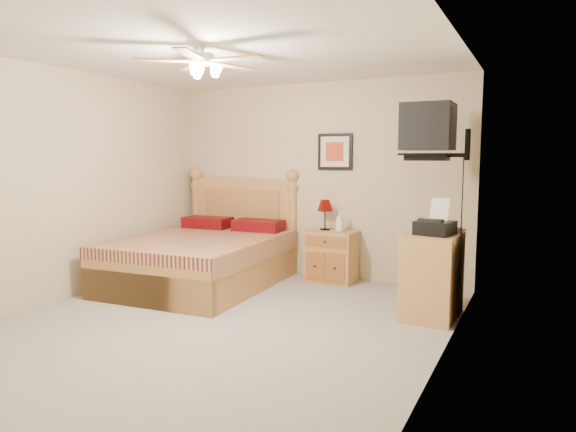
# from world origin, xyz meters

# --- Properties ---
(floor) EXTENTS (4.50, 4.50, 0.00)m
(floor) POSITION_xyz_m (0.00, 0.00, 0.00)
(floor) COLOR gray
(floor) RESTS_ON ground
(ceiling) EXTENTS (4.00, 4.50, 0.04)m
(ceiling) POSITION_xyz_m (0.00, 0.00, 2.50)
(ceiling) COLOR white
(ceiling) RESTS_ON ground
(wall_back) EXTENTS (4.00, 0.04, 2.50)m
(wall_back) POSITION_xyz_m (0.00, 2.25, 1.25)
(wall_back) COLOR #C4B190
(wall_back) RESTS_ON ground
(wall_left) EXTENTS (0.04, 4.50, 2.50)m
(wall_left) POSITION_xyz_m (-2.00, 0.00, 1.25)
(wall_left) COLOR #C4B190
(wall_left) RESTS_ON ground
(wall_right) EXTENTS (0.04, 4.50, 2.50)m
(wall_right) POSITION_xyz_m (2.00, 0.00, 1.25)
(wall_right) COLOR #C4B190
(wall_right) RESTS_ON ground
(bed) EXTENTS (1.76, 2.25, 1.40)m
(bed) POSITION_xyz_m (-1.03, 1.12, 0.70)
(bed) COLOR #B9773C
(bed) RESTS_ON ground
(nightstand) EXTENTS (0.59, 0.45, 0.64)m
(nightstand) POSITION_xyz_m (0.33, 2.00, 0.32)
(nightstand) COLOR #A77834
(nightstand) RESTS_ON ground
(table_lamp) EXTENTS (0.21, 0.21, 0.38)m
(table_lamp) POSITION_xyz_m (0.21, 2.07, 0.83)
(table_lamp) COLOR #580805
(table_lamp) RESTS_ON nightstand
(lotion_bottle) EXTENTS (0.12, 0.12, 0.25)m
(lotion_bottle) POSITION_xyz_m (0.43, 2.01, 0.76)
(lotion_bottle) COLOR white
(lotion_bottle) RESTS_ON nightstand
(framed_picture) EXTENTS (0.46, 0.04, 0.46)m
(framed_picture) POSITION_xyz_m (0.27, 2.23, 1.62)
(framed_picture) COLOR black
(framed_picture) RESTS_ON wall_back
(dresser) EXTENTS (0.51, 0.71, 0.81)m
(dresser) POSITION_xyz_m (1.73, 1.10, 0.41)
(dresser) COLOR #BB7E48
(dresser) RESTS_ON ground
(fax_machine) EXTENTS (0.39, 0.41, 0.35)m
(fax_machine) POSITION_xyz_m (1.75, 1.07, 0.99)
(fax_machine) COLOR black
(fax_machine) RESTS_ON dresser
(magazine_lower) EXTENTS (0.32, 0.36, 0.03)m
(magazine_lower) POSITION_xyz_m (1.73, 1.37, 0.83)
(magazine_lower) COLOR #B7AC96
(magazine_lower) RESTS_ON dresser
(magazine_upper) EXTENTS (0.27, 0.33, 0.02)m
(magazine_upper) POSITION_xyz_m (1.74, 1.40, 0.85)
(magazine_upper) COLOR tan
(magazine_upper) RESTS_ON magazine_lower
(wall_tv) EXTENTS (0.56, 0.46, 0.58)m
(wall_tv) POSITION_xyz_m (1.75, 1.34, 1.81)
(wall_tv) COLOR black
(wall_tv) RESTS_ON wall_right
(ceiling_fan) EXTENTS (1.14, 1.14, 0.28)m
(ceiling_fan) POSITION_xyz_m (0.00, -0.20, 2.36)
(ceiling_fan) COLOR white
(ceiling_fan) RESTS_ON ceiling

